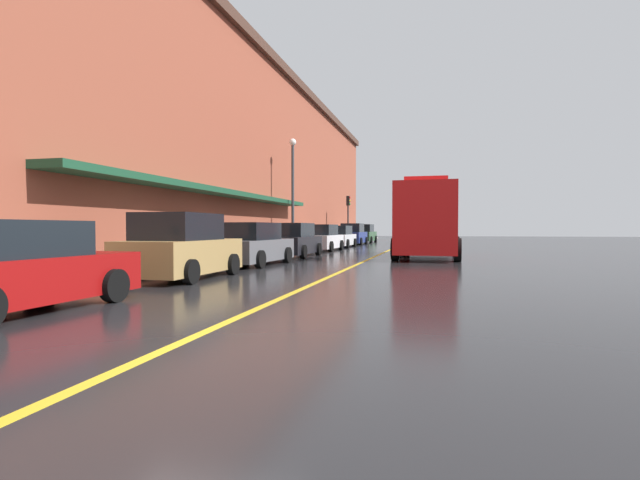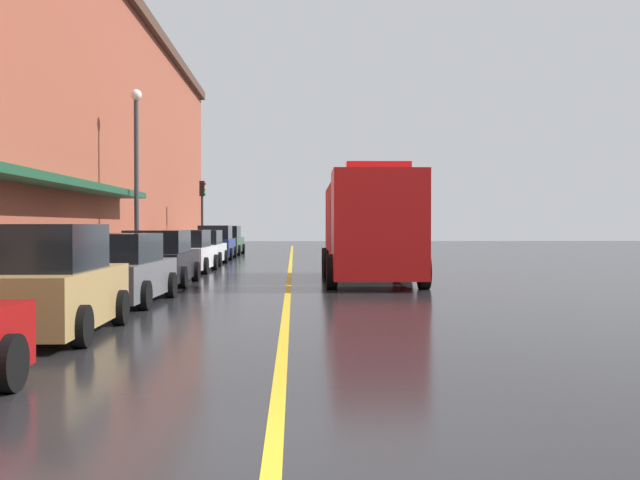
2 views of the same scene
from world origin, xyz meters
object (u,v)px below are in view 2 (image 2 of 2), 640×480
at_px(fire_truck, 369,228).
at_px(parking_meter_0, 36,261).
at_px(parked_car_3, 159,259).
at_px(street_lamp_left, 136,159).
at_px(parking_meter_2, 129,248).
at_px(parked_car_7, 227,241).
at_px(parked_car_4, 185,252).
at_px(parking_meter_4, 133,247).
at_px(parked_car_6, 216,243).
at_px(traffic_light_near, 202,203).
at_px(parked_car_5, 202,249).
at_px(parking_meter_1, 74,256).
at_px(parked_car_2, 117,271).
at_px(parked_car_1, 43,284).

bearing_deg(fire_truck, parking_meter_0, -43.63).
height_order(parked_car_3, street_lamp_left, street_lamp_left).
relative_size(fire_truck, parking_meter_2, 6.54).
height_order(parked_car_7, fire_truck, fire_truck).
relative_size(parked_car_4, parking_meter_4, 3.27).
height_order(parked_car_6, traffic_light_near, traffic_light_near).
bearing_deg(parked_car_4, parking_meter_4, 159.80).
distance_m(parked_car_5, parking_meter_4, 8.75).
height_order(fire_truck, parking_meter_0, fire_truck).
xyz_separation_m(parked_car_4, parked_car_5, (0.00, 5.40, -0.02)).
bearing_deg(parking_meter_1, fire_truck, 33.67).
bearing_deg(parked_car_6, parked_car_5, 179.97).
xyz_separation_m(parked_car_6, parking_meter_0, (-1.31, -24.42, 0.22)).
bearing_deg(parked_car_6, parked_car_7, -0.22).
bearing_deg(fire_truck, parking_meter_2, -96.65).
distance_m(parked_car_3, traffic_light_near, 22.13).
bearing_deg(parking_meter_4, street_lamp_left, 99.84).
distance_m(parked_car_4, parking_meter_2, 4.14).
bearing_deg(parking_meter_2, parked_car_2, -79.72).
distance_m(fire_truck, parking_meter_0, 11.35).
bearing_deg(parked_car_1, parked_car_4, -0.05).
relative_size(parked_car_4, parking_meter_1, 3.27).
height_order(parked_car_1, traffic_light_near, traffic_light_near).
distance_m(parked_car_4, fire_truck, 8.34).
bearing_deg(parking_meter_0, street_lamp_left, 92.59).
relative_size(parked_car_1, parking_meter_1, 3.12).
distance_m(parked_car_6, traffic_light_near, 5.14).
height_order(parked_car_1, parked_car_2, parked_car_1).
xyz_separation_m(parked_car_7, fire_truck, (6.62, -22.63, 0.89)).
height_order(parked_car_2, parking_meter_2, parked_car_2).
bearing_deg(parked_car_6, parked_car_3, -179.76).
height_order(parking_meter_1, street_lamp_left, street_lamp_left).
bearing_deg(traffic_light_near, parking_meter_1, -90.14).
distance_m(parked_car_1, parking_meter_2, 13.03).
xyz_separation_m(parked_car_4, parking_meter_0, (-1.31, -13.05, 0.29)).
relative_size(parking_meter_1, street_lamp_left, 0.19).
distance_m(parked_car_1, parking_meter_4, 13.70).
xyz_separation_m(parked_car_7, parking_meter_1, (-1.33, -27.92, 0.23)).
bearing_deg(parked_car_4, traffic_light_near, 6.27).
height_order(parked_car_2, parked_car_4, parked_car_4).
distance_m(parking_meter_0, parking_meter_4, 9.80).
bearing_deg(parking_meter_2, parked_car_4, 71.51).
bearing_deg(parked_car_2, parked_car_6, 2.50).
distance_m(parked_car_5, parked_car_7, 12.26).
distance_m(parked_car_2, parking_meter_2, 7.97).
distance_m(parked_car_6, parking_meter_1, 21.68).
xyz_separation_m(parked_car_7, parking_meter_2, (-1.33, -21.57, 0.23)).
height_order(parking_meter_2, street_lamp_left, street_lamp_left).
relative_size(parked_car_3, parking_meter_2, 3.40).
bearing_deg(parked_car_2, traffic_light_near, 5.05).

